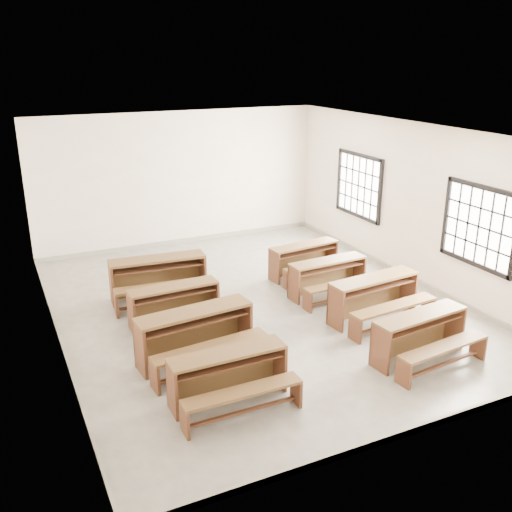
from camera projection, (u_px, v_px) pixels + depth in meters
name	position (u px, v px, depth m)	size (l,w,h in m)	color
room	(261.00, 193.00, 9.92)	(8.50, 8.50, 3.20)	gray
desk_set_0	(229.00, 374.00, 7.58)	(1.60, 0.83, 0.72)	brown
desk_set_1	(196.00, 332.00, 8.61)	(1.87, 1.10, 0.81)	brown
desk_set_2	(175.00, 302.00, 9.78)	(1.58, 0.85, 0.70)	brown
desk_set_3	(159.00, 275.00, 10.80)	(1.88, 1.09, 0.81)	brown
desk_set_4	(421.00, 333.00, 8.67)	(1.69, 0.99, 0.73)	brown
desk_set_5	(375.00, 295.00, 9.96)	(1.79, 1.04, 0.77)	brown
desk_set_6	(329.00, 275.00, 10.98)	(1.61, 0.89, 0.71)	brown
desk_set_7	(305.00, 258.00, 11.94)	(1.61, 0.96, 0.69)	brown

